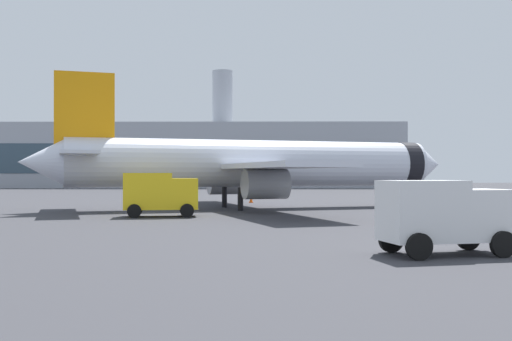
% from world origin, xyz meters
% --- Properties ---
extents(airplane_at_gate, '(34.92, 31.90, 10.50)m').
position_xyz_m(airplane_at_gate, '(-0.52, 47.18, 3.66)').
color(airplane_at_gate, silver).
rests_on(airplane_at_gate, ground).
extents(service_truck, '(5.08, 3.14, 2.90)m').
position_xyz_m(service_truck, '(-6.56, 37.67, 1.61)').
color(service_truck, yellow).
rests_on(service_truck, ground).
extents(cargo_van, '(4.74, 3.16, 2.60)m').
position_xyz_m(cargo_van, '(6.47, 18.52, 1.45)').
color(cargo_van, white).
rests_on(cargo_van, ground).
extents(safety_cone_near, '(0.44, 0.44, 0.65)m').
position_xyz_m(safety_cone_near, '(7.30, 29.68, 0.32)').
color(safety_cone_near, '#F2590C').
rests_on(safety_cone_near, ground).
extents(safety_cone_mid, '(0.44, 0.44, 0.68)m').
position_xyz_m(safety_cone_mid, '(-0.83, 57.63, 0.33)').
color(safety_cone_mid, '#F2590C').
rests_on(safety_cone_mid, ground).
extents(safety_cone_far, '(0.44, 0.44, 0.76)m').
position_xyz_m(safety_cone_far, '(6.99, 32.02, 0.38)').
color(safety_cone_far, '#F2590C').
rests_on(safety_cone_far, ground).
extents(terminal_building, '(84.23, 22.97, 25.28)m').
position_xyz_m(terminal_building, '(-12.81, 129.89, 6.75)').
color(terminal_building, '#9EA3AD').
rests_on(terminal_building, ground).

